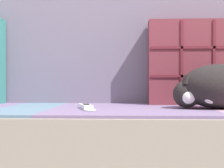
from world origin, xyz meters
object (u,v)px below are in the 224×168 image
(couch, at_px, (81,156))
(game_remote_near, at_px, (86,107))
(throw_pillow_quilted, at_px, (195,63))
(sleeping_cat, at_px, (216,87))

(couch, relative_size, game_remote_near, 10.19)
(couch, distance_m, throw_pillow_quilted, 0.71)
(throw_pillow_quilted, bearing_deg, sleeping_cat, -83.58)
(couch, bearing_deg, game_remote_near, -72.76)
(game_remote_near, bearing_deg, sleeping_cat, 4.49)
(throw_pillow_quilted, height_order, sleeping_cat, throw_pillow_quilted)
(game_remote_near, bearing_deg, throw_pillow_quilted, 32.87)
(throw_pillow_quilted, xyz_separation_m, game_remote_near, (-0.50, -0.32, -0.19))
(couch, xyz_separation_m, sleeping_cat, (0.56, -0.07, 0.30))
(sleeping_cat, bearing_deg, throw_pillow_quilted, 96.42)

